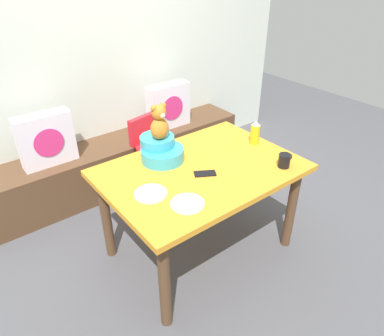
{
  "coord_description": "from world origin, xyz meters",
  "views": [
    {
      "loc": [
        -1.3,
        -1.57,
        1.98
      ],
      "look_at": [
        0.0,
        0.1,
        0.69
      ],
      "focal_mm": 32.97,
      "sensor_mm": 36.0,
      "label": 1
    }
  ],
  "objects_px": {
    "dinner_plate_near": "(187,204)",
    "dining_table": "(201,180)",
    "dinner_plate_far": "(151,194)",
    "pillow_floral_right": "(169,106)",
    "teddy_bear": "(159,123)",
    "coffee_mug": "(285,160)",
    "highchair": "(154,148)",
    "infant_seat_teal": "(161,150)",
    "ketchup_bottle": "(255,133)",
    "cell_phone": "(205,174)",
    "pillow_floral_left": "(46,140)"
  },
  "relations": [
    {
      "from": "dinner_plate_near",
      "to": "dining_table",
      "type": "bearing_deg",
      "value": 40.02
    },
    {
      "from": "dinner_plate_near",
      "to": "dinner_plate_far",
      "type": "distance_m",
      "value": 0.24
    },
    {
      "from": "pillow_floral_right",
      "to": "dinner_plate_near",
      "type": "distance_m",
      "value": 1.71
    },
    {
      "from": "dining_table",
      "to": "teddy_bear",
      "type": "height_order",
      "value": "teddy_bear"
    },
    {
      "from": "pillow_floral_right",
      "to": "coffee_mug",
      "type": "relative_size",
      "value": 3.67
    },
    {
      "from": "highchair",
      "to": "infant_seat_teal",
      "type": "relative_size",
      "value": 2.39
    },
    {
      "from": "ketchup_bottle",
      "to": "cell_phone",
      "type": "bearing_deg",
      "value": -169.2
    },
    {
      "from": "pillow_floral_left",
      "to": "infant_seat_teal",
      "type": "bearing_deg",
      "value": -61.03
    },
    {
      "from": "cell_phone",
      "to": "teddy_bear",
      "type": "bearing_deg",
      "value": 49.0
    },
    {
      "from": "coffee_mug",
      "to": "cell_phone",
      "type": "bearing_deg",
      "value": 152.29
    },
    {
      "from": "pillow_floral_left",
      "to": "pillow_floral_right",
      "type": "bearing_deg",
      "value": 0.0
    },
    {
      "from": "pillow_floral_right",
      "to": "teddy_bear",
      "type": "relative_size",
      "value": 1.76
    },
    {
      "from": "coffee_mug",
      "to": "dinner_plate_near",
      "type": "height_order",
      "value": "coffee_mug"
    },
    {
      "from": "pillow_floral_left",
      "to": "coffee_mug",
      "type": "xyz_separation_m",
      "value": [
        1.11,
        -1.53,
        0.11
      ]
    },
    {
      "from": "dinner_plate_near",
      "to": "coffee_mug",
      "type": "bearing_deg",
      "value": -4.75
    },
    {
      "from": "teddy_bear",
      "to": "dinner_plate_near",
      "type": "xyz_separation_m",
      "value": [
        -0.17,
        -0.53,
        -0.27
      ]
    },
    {
      "from": "dinner_plate_far",
      "to": "cell_phone",
      "type": "height_order",
      "value": "dinner_plate_far"
    },
    {
      "from": "ketchup_bottle",
      "to": "dinner_plate_far",
      "type": "xyz_separation_m",
      "value": [
        -0.98,
        -0.09,
        -0.08
      ]
    },
    {
      "from": "pillow_floral_left",
      "to": "dinner_plate_near",
      "type": "distance_m",
      "value": 1.5
    },
    {
      "from": "pillow_floral_right",
      "to": "teddy_bear",
      "type": "bearing_deg",
      "value": -127.05
    },
    {
      "from": "cell_phone",
      "to": "dinner_plate_far",
      "type": "bearing_deg",
      "value": 117.06
    },
    {
      "from": "pillow_floral_left",
      "to": "ketchup_bottle",
      "type": "distance_m",
      "value": 1.68
    },
    {
      "from": "teddy_bear",
      "to": "cell_phone",
      "type": "distance_m",
      "value": 0.45
    },
    {
      "from": "teddy_bear",
      "to": "dinner_plate_near",
      "type": "bearing_deg",
      "value": -107.93
    },
    {
      "from": "pillow_floral_right",
      "to": "cell_phone",
      "type": "xyz_separation_m",
      "value": [
        -0.59,
        -1.27,
        0.06
      ]
    },
    {
      "from": "pillow_floral_left",
      "to": "dining_table",
      "type": "relative_size",
      "value": 0.33
    },
    {
      "from": "dinner_plate_far",
      "to": "cell_phone",
      "type": "xyz_separation_m",
      "value": [
        0.4,
        -0.02,
        -0.0
      ]
    },
    {
      "from": "pillow_floral_left",
      "to": "teddy_bear",
      "type": "relative_size",
      "value": 1.76
    },
    {
      "from": "ketchup_bottle",
      "to": "cell_phone",
      "type": "xyz_separation_m",
      "value": [
        -0.58,
        -0.11,
        -0.08
      ]
    },
    {
      "from": "highchair",
      "to": "teddy_bear",
      "type": "height_order",
      "value": "teddy_bear"
    },
    {
      "from": "dinner_plate_far",
      "to": "ketchup_bottle",
      "type": "bearing_deg",
      "value": 5.07
    },
    {
      "from": "teddy_bear",
      "to": "coffee_mug",
      "type": "height_order",
      "value": "teddy_bear"
    },
    {
      "from": "pillow_floral_left",
      "to": "dinner_plate_far",
      "type": "height_order",
      "value": "pillow_floral_left"
    },
    {
      "from": "coffee_mug",
      "to": "ketchup_bottle",
      "type": "bearing_deg",
      "value": 75.45
    },
    {
      "from": "pillow_floral_right",
      "to": "coffee_mug",
      "type": "height_order",
      "value": "pillow_floral_right"
    },
    {
      "from": "ketchup_bottle",
      "to": "dinner_plate_near",
      "type": "relative_size",
      "value": 0.92
    },
    {
      "from": "teddy_bear",
      "to": "dinner_plate_near",
      "type": "relative_size",
      "value": 1.25
    },
    {
      "from": "ketchup_bottle",
      "to": "cell_phone",
      "type": "distance_m",
      "value": 0.6
    },
    {
      "from": "dinner_plate_far",
      "to": "cell_phone",
      "type": "relative_size",
      "value": 1.39
    },
    {
      "from": "highchair",
      "to": "teddy_bear",
      "type": "distance_m",
      "value": 0.76
    },
    {
      "from": "infant_seat_teal",
      "to": "cell_phone",
      "type": "relative_size",
      "value": 2.29
    },
    {
      "from": "pillow_floral_left",
      "to": "pillow_floral_right",
      "type": "height_order",
      "value": "same"
    },
    {
      "from": "pillow_floral_right",
      "to": "infant_seat_teal",
      "type": "xyz_separation_m",
      "value": [
        -0.7,
        -0.93,
        0.13
      ]
    },
    {
      "from": "ketchup_bottle",
      "to": "coffee_mug",
      "type": "relative_size",
      "value": 1.54
    },
    {
      "from": "pillow_floral_right",
      "to": "ketchup_bottle",
      "type": "height_order",
      "value": "ketchup_bottle"
    },
    {
      "from": "highchair",
      "to": "infant_seat_teal",
      "type": "height_order",
      "value": "infant_seat_teal"
    },
    {
      "from": "highchair",
      "to": "cell_phone",
      "type": "bearing_deg",
      "value": -99.36
    },
    {
      "from": "infant_seat_teal",
      "to": "teddy_bear",
      "type": "height_order",
      "value": "teddy_bear"
    },
    {
      "from": "pillow_floral_left",
      "to": "dining_table",
      "type": "bearing_deg",
      "value": -61.1
    },
    {
      "from": "pillow_floral_right",
      "to": "dinner_plate_far",
      "type": "xyz_separation_m",
      "value": [
        -0.99,
        -1.25,
        0.07
      ]
    }
  ]
}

